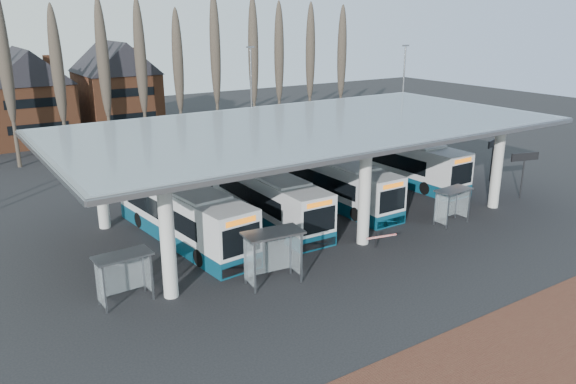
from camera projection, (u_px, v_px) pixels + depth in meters
ground at (392, 257)px, 31.25m from camera, size 140.00×140.00×0.00m
station_canopy at (310, 133)px, 35.92m from camera, size 32.00×16.00×6.34m
poplar_row at (162, 60)px, 54.91m from camera, size 45.10×1.10×14.50m
lamp_post_b at (251, 98)px, 53.51m from camera, size 0.80×0.16×10.17m
lamp_post_c at (403, 95)px, 56.08m from camera, size 0.80×0.16×10.17m
bus_0 at (182, 214)px, 33.37m from camera, size 3.81×12.55×3.43m
bus_1 at (267, 198)px, 36.59m from camera, size 2.75×11.74×3.25m
bus_2 at (335, 182)px, 39.98m from camera, size 2.52×11.63×3.23m
bus_3 at (400, 161)px, 45.58m from camera, size 2.86×12.38×3.43m
shelter_0 at (123, 267)px, 25.97m from camera, size 2.66×1.41×2.42m
shelter_1 at (272, 245)px, 27.80m from camera, size 3.11×1.78×2.76m
shelter_2 at (451, 198)px, 36.00m from camera, size 2.55×1.37×2.31m
info_sign_0 at (525, 160)px, 40.55m from camera, size 2.27×0.73×3.45m
info_sign_1 at (493, 146)px, 45.02m from camera, size 2.23×0.86×3.44m
barrier at (380, 237)px, 32.07m from camera, size 1.93×0.72×0.98m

